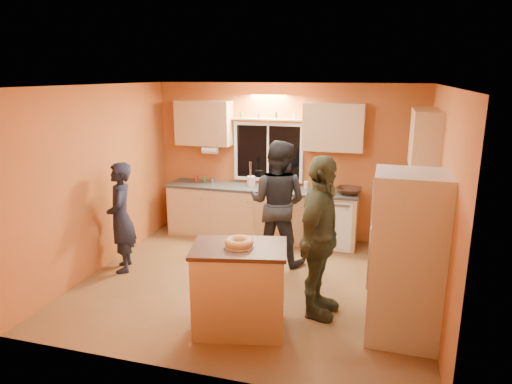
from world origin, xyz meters
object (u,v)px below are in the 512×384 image
(person_right, at_px, (319,238))
(refrigerator, at_px, (406,258))
(person_center, at_px, (277,203))
(island, at_px, (240,288))
(person_left, at_px, (121,217))

(person_right, bearing_deg, refrigerator, -96.09)
(person_right, bearing_deg, person_center, 37.67)
(refrigerator, xyz_separation_m, person_right, (-0.93, 0.22, 0.04))
(refrigerator, distance_m, person_right, 0.96)
(person_center, relative_size, person_right, 0.97)
(refrigerator, relative_size, person_center, 0.98)
(island, height_order, person_left, person_left)
(island, xyz_separation_m, person_left, (-2.09, 1.05, 0.29))
(person_center, xyz_separation_m, person_right, (0.81, -1.39, 0.03))
(person_left, distance_m, person_center, 2.24)
(person_center, bearing_deg, island, 98.79)
(refrigerator, bearing_deg, person_left, 169.27)
(refrigerator, height_order, person_left, refrigerator)
(person_right, bearing_deg, island, 132.91)
(island, height_order, person_center, person_center)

